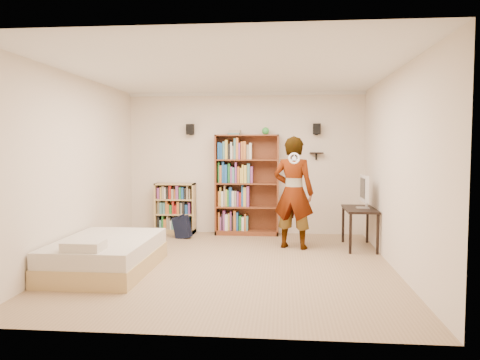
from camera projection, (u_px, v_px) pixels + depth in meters
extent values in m
cube|color=tan|center=(231.00, 265.00, 6.60)|extent=(4.50, 5.00, 0.01)
cube|color=beige|center=(245.00, 163.00, 8.99)|extent=(4.50, 0.02, 2.70)
cube|color=beige|center=(198.00, 184.00, 4.02)|extent=(4.50, 0.02, 2.70)
cube|color=beige|center=(75.00, 169.00, 6.72)|extent=(0.02, 5.00, 2.70)
cube|color=beige|center=(396.00, 170.00, 6.30)|extent=(0.02, 5.00, 2.70)
cube|color=white|center=(230.00, 71.00, 6.41)|extent=(4.50, 5.00, 0.02)
cube|color=white|center=(245.00, 94.00, 8.87)|extent=(4.50, 0.06, 0.06)
cube|color=white|center=(198.00, 28.00, 3.96)|extent=(4.50, 0.06, 0.06)
cube|color=white|center=(75.00, 76.00, 6.62)|extent=(0.06, 5.00, 0.06)
cube|color=white|center=(396.00, 71.00, 6.21)|extent=(0.06, 5.00, 0.06)
cube|color=black|center=(190.00, 129.00, 8.94)|extent=(0.14, 0.12, 0.20)
cube|color=black|center=(317.00, 129.00, 8.72)|extent=(0.14, 0.12, 0.20)
cube|color=black|center=(316.00, 153.00, 8.76)|extent=(0.25, 0.16, 0.02)
imported|color=black|center=(293.00, 193.00, 7.64)|extent=(0.77, 0.62, 1.84)
torus|color=silver|center=(294.00, 158.00, 7.26)|extent=(0.18, 0.07, 0.18)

